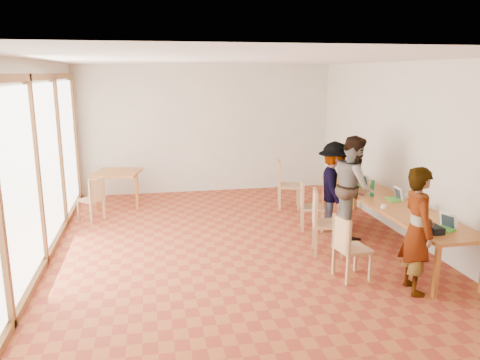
% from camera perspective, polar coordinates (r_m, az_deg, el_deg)
% --- Properties ---
extents(ground, '(8.00, 8.00, 0.00)m').
position_cam_1_polar(ground, '(7.67, -0.28, -8.53)').
color(ground, '#9F4C26').
rests_on(ground, ground).
extents(wall_back, '(6.00, 0.10, 3.00)m').
position_cam_1_polar(wall_back, '(11.17, -4.14, 6.19)').
color(wall_back, beige).
rests_on(wall_back, ground).
extents(wall_front, '(6.00, 0.10, 3.00)m').
position_cam_1_polar(wall_front, '(3.55, 12.01, -9.07)').
color(wall_front, beige).
rests_on(wall_front, ground).
extents(wall_right, '(0.10, 8.00, 3.00)m').
position_cam_1_polar(wall_right, '(8.35, 20.42, 3.11)').
color(wall_right, beige).
rests_on(wall_right, ground).
extents(window_wall, '(0.10, 8.00, 3.00)m').
position_cam_1_polar(window_wall, '(7.32, -23.71, 1.53)').
color(window_wall, white).
rests_on(window_wall, ground).
extents(ceiling, '(6.00, 8.00, 0.04)m').
position_cam_1_polar(ceiling, '(7.14, -0.31, 14.64)').
color(ceiling, white).
rests_on(ceiling, wall_back).
extents(communal_table, '(0.80, 4.00, 0.75)m').
position_cam_1_polar(communal_table, '(8.13, 17.53, -2.68)').
color(communal_table, '#B56928').
rests_on(communal_table, ground).
extents(side_table, '(0.90, 0.90, 0.75)m').
position_cam_1_polar(side_table, '(10.34, -14.70, 0.59)').
color(side_table, '#B56928').
rests_on(side_table, ground).
extents(chair_near, '(0.48, 0.48, 0.48)m').
position_cam_1_polar(chair_near, '(6.63, 12.92, -7.28)').
color(chair_near, tan).
rests_on(chair_near, ground).
extents(chair_mid, '(0.58, 0.58, 0.54)m').
position_cam_1_polar(chair_mid, '(7.47, 9.92, -4.26)').
color(chair_mid, tan).
rests_on(chair_mid, ground).
extents(chair_far, '(0.50, 0.50, 0.46)m').
position_cam_1_polar(chair_far, '(8.58, 8.18, -2.56)').
color(chair_far, tan).
rests_on(chair_far, ground).
extents(chair_empty, '(0.56, 0.56, 0.53)m').
position_cam_1_polar(chair_empty, '(9.91, 5.37, 0.07)').
color(chair_empty, tan).
rests_on(chair_empty, ground).
extents(chair_spare, '(0.56, 0.56, 0.45)m').
position_cam_1_polar(chair_spare, '(9.43, -17.39, -1.70)').
color(chair_spare, tan).
rests_on(chair_spare, ground).
extents(person_near, '(0.48, 0.66, 1.67)m').
position_cam_1_polar(person_near, '(6.45, 20.82, -5.77)').
color(person_near, gray).
rests_on(person_near, ground).
extents(person_mid, '(0.87, 1.00, 1.77)m').
position_cam_1_polar(person_mid, '(8.33, 13.68, -0.78)').
color(person_mid, gray).
rests_on(person_mid, ground).
extents(person_far, '(0.83, 1.16, 1.61)m').
position_cam_1_polar(person_far, '(8.62, 11.39, -0.74)').
color(person_far, gray).
rests_on(person_far, ground).
extents(laptop_near, '(0.30, 0.32, 0.22)m').
position_cam_1_polar(laptop_near, '(6.91, 23.79, -5.02)').
color(laptop_near, green).
rests_on(laptop_near, communal_table).
extents(laptop_mid, '(0.23, 0.27, 0.22)m').
position_cam_1_polar(laptop_mid, '(8.15, 18.44, -1.94)').
color(laptop_mid, green).
rests_on(laptop_mid, communal_table).
extents(laptop_far, '(0.29, 0.31, 0.22)m').
position_cam_1_polar(laptop_far, '(8.99, 14.60, -0.33)').
color(laptop_far, green).
rests_on(laptop_far, communal_table).
extents(yellow_mug, '(0.17, 0.17, 0.10)m').
position_cam_1_polar(yellow_mug, '(7.74, 21.59, -3.04)').
color(yellow_mug, yellow).
rests_on(yellow_mug, communal_table).
extents(green_bottle, '(0.07, 0.07, 0.28)m').
position_cam_1_polar(green_bottle, '(8.27, 15.84, -0.97)').
color(green_bottle, '#126A3B').
rests_on(green_bottle, communal_table).
extents(clear_glass, '(0.07, 0.07, 0.09)m').
position_cam_1_polar(clear_glass, '(8.29, 19.42, -1.87)').
color(clear_glass, silver).
rests_on(clear_glass, communal_table).
extents(condiment_cup, '(0.08, 0.08, 0.06)m').
position_cam_1_polar(condiment_cup, '(7.60, 17.09, -3.12)').
color(condiment_cup, white).
rests_on(condiment_cup, communal_table).
extents(pink_phone, '(0.05, 0.10, 0.01)m').
position_cam_1_polar(pink_phone, '(8.37, 14.62, -1.67)').
color(pink_phone, '#BB2D46').
rests_on(pink_phone, communal_table).
extents(black_pouch, '(0.16, 0.26, 0.09)m').
position_cam_1_polar(black_pouch, '(6.71, 22.59, -5.56)').
color(black_pouch, black).
rests_on(black_pouch, communal_table).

